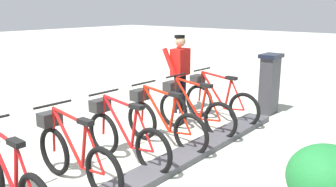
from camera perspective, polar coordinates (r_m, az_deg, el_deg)
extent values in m
plane|color=beige|center=(4.87, -3.80, -13.68)|extent=(60.00, 60.00, 0.00)
cube|color=#47474C|center=(4.84, -3.81, -13.16)|extent=(0.44, 6.85, 0.10)
cube|color=#38383D|center=(7.89, 15.78, 1.16)|extent=(0.28, 0.44, 1.20)
cube|color=#194C8C|center=(7.89, 14.95, 3.80)|extent=(0.03, 0.30, 0.40)
cube|color=black|center=(7.79, 16.08, 5.76)|extent=(0.36, 0.52, 0.08)
torus|color=black|center=(6.93, 11.98, -2.58)|extent=(0.67, 0.09, 0.67)
torus|color=black|center=(7.47, 4.96, -1.15)|extent=(0.67, 0.09, 0.67)
cylinder|color=red|center=(7.21, 7.20, 0.56)|extent=(0.60, 0.06, 0.70)
cylinder|color=red|center=(7.04, 9.50, -0.14)|extent=(0.16, 0.05, 0.61)
cylinder|color=red|center=(7.12, 7.67, 2.84)|extent=(0.69, 0.07, 0.11)
cylinder|color=red|center=(7.04, 10.47, -2.49)|extent=(0.43, 0.05, 0.09)
cylinder|color=red|center=(6.93, 11.00, -0.19)|extent=(0.33, 0.04, 0.56)
cylinder|color=red|center=(7.38, 5.20, 1.13)|extent=(0.10, 0.04, 0.62)
cube|color=black|center=(6.94, 10.02, 2.43)|extent=(0.22, 0.11, 0.06)
cylinder|color=black|center=(7.30, 5.45, 3.83)|extent=(0.05, 0.54, 0.03)
cube|color=#2D2D2D|center=(7.40, 4.72, 2.25)|extent=(0.21, 0.29, 0.18)
torus|color=black|center=(6.20, 8.29, -4.33)|extent=(0.67, 0.09, 0.67)
torus|color=black|center=(6.80, 0.85, -2.58)|extent=(0.67, 0.09, 0.67)
cylinder|color=red|center=(6.52, 3.16, -0.77)|extent=(0.60, 0.06, 0.70)
cylinder|color=red|center=(6.33, 5.60, -1.58)|extent=(0.16, 0.05, 0.61)
cylinder|color=red|center=(6.41, 3.61, 1.74)|extent=(0.69, 0.07, 0.11)
cylinder|color=red|center=(6.32, 6.67, -4.20)|extent=(0.43, 0.05, 0.09)
cylinder|color=red|center=(6.20, 7.20, -1.66)|extent=(0.33, 0.04, 0.56)
cylinder|color=red|center=(6.70, 1.05, -0.10)|extent=(0.10, 0.04, 0.62)
cube|color=black|center=(6.22, 6.12, 1.27)|extent=(0.22, 0.11, 0.06)
cylinder|color=black|center=(6.61, 1.27, 2.87)|extent=(0.05, 0.54, 0.03)
cube|color=#2D2D2D|center=(6.72, 0.54, 1.14)|extent=(0.21, 0.29, 0.18)
torus|color=black|center=(5.51, 3.63, -6.52)|extent=(0.67, 0.09, 0.67)
torus|color=black|center=(6.17, -4.14, -4.31)|extent=(0.67, 0.09, 0.67)
cylinder|color=red|center=(5.86, -1.82, -2.39)|extent=(0.60, 0.06, 0.70)
cylinder|color=red|center=(5.65, 0.73, -3.36)|extent=(0.16, 0.05, 0.61)
cylinder|color=red|center=(5.75, -1.41, 0.38)|extent=(0.69, 0.07, 0.11)
cylinder|color=red|center=(5.65, 1.91, -6.30)|extent=(0.43, 0.05, 0.09)
cylinder|color=red|center=(5.52, 2.41, -3.51)|extent=(0.33, 0.04, 0.56)
cylinder|color=red|center=(6.06, -3.99, -1.60)|extent=(0.10, 0.04, 0.62)
cube|color=black|center=(5.53, 1.21, -0.20)|extent=(0.22, 0.11, 0.06)
cylinder|color=black|center=(5.96, -3.84, 1.67)|extent=(0.05, 0.54, 0.03)
cube|color=#2D2D2D|center=(6.09, -4.54, -0.22)|extent=(0.21, 0.29, 0.18)
torus|color=black|center=(4.88, -2.36, -9.22)|extent=(0.67, 0.09, 0.67)
torus|color=black|center=(5.61, -10.22, -6.35)|extent=(0.67, 0.09, 0.67)
cylinder|color=red|center=(5.27, -8.00, -4.37)|extent=(0.60, 0.06, 0.70)
cylinder|color=red|center=(5.04, -5.42, -5.56)|extent=(0.16, 0.05, 0.61)
cylinder|color=red|center=(5.14, -7.67, -1.33)|extent=(0.69, 0.07, 0.11)
cylinder|color=red|center=(5.03, -4.13, -8.88)|extent=(0.43, 0.05, 0.09)
cylinder|color=red|center=(4.89, -3.70, -5.81)|extent=(0.33, 0.04, 0.56)
cylinder|color=red|center=(5.49, -10.16, -3.41)|extent=(0.10, 0.04, 0.62)
cube|color=black|center=(4.90, -5.02, -2.07)|extent=(0.22, 0.11, 0.06)
cylinder|color=black|center=(5.38, -10.11, 0.17)|extent=(0.05, 0.54, 0.03)
cube|color=#2D2D2D|center=(5.51, -10.74, -1.88)|extent=(0.21, 0.29, 0.18)
torus|color=black|center=(4.33, -10.12, -12.53)|extent=(0.67, 0.09, 0.67)
torus|color=black|center=(5.13, -17.60, -8.72)|extent=(0.67, 0.09, 0.67)
cylinder|color=red|center=(4.76, -15.67, -6.74)|extent=(0.60, 0.06, 0.70)
cylinder|color=red|center=(4.51, -13.20, -8.24)|extent=(0.16, 0.05, 0.61)
cylinder|color=red|center=(4.62, -15.49, -3.43)|extent=(0.69, 0.07, 0.11)
cylinder|color=red|center=(4.50, -11.85, -11.98)|extent=(0.43, 0.05, 0.09)
cylinder|color=red|center=(4.34, -11.55, -8.65)|extent=(0.33, 0.04, 0.56)
cylinder|color=red|center=(5.00, -17.67, -5.55)|extent=(0.10, 0.04, 0.62)
cube|color=black|center=(4.35, -12.97, -4.41)|extent=(0.22, 0.11, 0.06)
cylinder|color=black|center=(4.88, -17.79, -1.66)|extent=(0.05, 0.54, 0.03)
cube|color=#2D2D2D|center=(5.03, -18.26, -3.85)|extent=(0.21, 0.29, 0.18)
cylinder|color=red|center=(4.36, -25.03, -9.44)|extent=(0.60, 0.06, 0.70)
cylinder|color=red|center=(4.09, -22.96, -11.33)|extent=(0.16, 0.05, 0.61)
cylinder|color=red|center=(4.21, -25.10, -5.91)|extent=(0.69, 0.07, 0.11)
cylinder|color=red|center=(3.90, -21.58, -11.97)|extent=(0.33, 0.04, 0.56)
cube|color=black|center=(3.91, -23.02, -7.21)|extent=(0.22, 0.11, 0.06)
cube|color=white|center=(7.77, 1.08, -2.71)|extent=(0.27, 0.13, 0.10)
cube|color=white|center=(7.88, 2.70, -2.48)|extent=(0.27, 0.13, 0.10)
cylinder|color=black|center=(7.64, 1.51, -0.03)|extent=(0.15, 0.15, 0.82)
cylinder|color=black|center=(7.81, 2.32, 0.26)|extent=(0.15, 0.15, 0.82)
cube|color=red|center=(7.60, 1.96, 5.04)|extent=(0.29, 0.42, 0.56)
cylinder|color=red|center=(7.43, 0.21, 5.08)|extent=(0.34, 0.12, 0.57)
cylinder|color=red|center=(7.86, 2.38, 5.53)|extent=(0.34, 0.12, 0.57)
sphere|color=tan|center=(7.55, 1.98, 8.27)|extent=(0.22, 0.22, 0.22)
cylinder|color=black|center=(7.55, 1.86, 9.03)|extent=(0.22, 0.22, 0.06)
ellipsoid|color=#1F7433|center=(3.80, 23.95, -12.17)|extent=(0.76, 0.76, 0.64)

